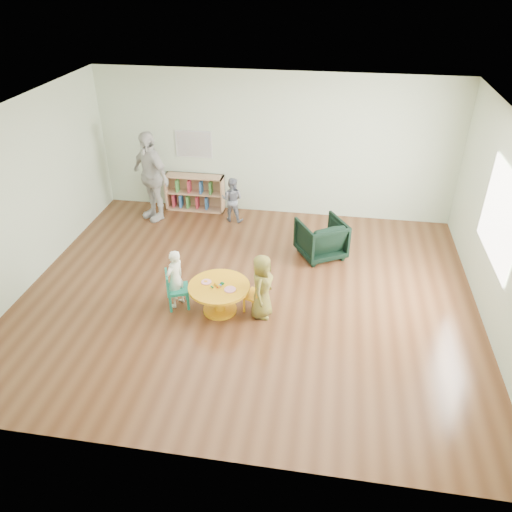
# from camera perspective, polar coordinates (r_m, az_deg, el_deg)

# --- Properties ---
(room) EXTENTS (7.10, 7.00, 2.80)m
(room) POSITION_cam_1_polar(r_m,az_deg,el_deg) (6.92, -1.00, 8.38)
(room) COLOR #54301A
(room) RESTS_ON ground
(activity_table) EXTENTS (0.91, 0.91, 0.50)m
(activity_table) POSITION_cam_1_polar(r_m,az_deg,el_deg) (7.36, -4.22, -4.29)
(activity_table) COLOR #F3A514
(activity_table) RESTS_ON ground
(kid_chair_left) EXTENTS (0.42, 0.42, 0.61)m
(kid_chair_left) POSITION_cam_1_polar(r_m,az_deg,el_deg) (7.53, -9.30, -3.67)
(kid_chair_left) COLOR #18866C
(kid_chair_left) RESTS_ON ground
(kid_chair_right) EXTENTS (0.39, 0.39, 0.55)m
(kid_chair_right) POSITION_cam_1_polar(r_m,az_deg,el_deg) (7.34, 0.15, -4.50)
(kid_chair_right) COLOR #F3A514
(kid_chair_right) RESTS_ON ground
(bookshelf) EXTENTS (1.20, 0.30, 0.75)m
(bookshelf) POSITION_cam_1_polar(r_m,az_deg,el_deg) (10.43, -7.03, 7.23)
(bookshelf) COLOR tan
(bookshelf) RESTS_ON ground
(alphabet_poster) EXTENTS (0.74, 0.01, 0.54)m
(alphabet_poster) POSITION_cam_1_polar(r_m,az_deg,el_deg) (10.19, -7.12, 12.56)
(alphabet_poster) COLOR silver
(alphabet_poster) RESTS_ON ground
(armchair) EXTENTS (1.01, 1.02, 0.68)m
(armchair) POSITION_cam_1_polar(r_m,az_deg,el_deg) (8.75, 7.45, 2.01)
(armchair) COLOR black
(armchair) RESTS_ON ground
(child_left) EXTENTS (0.35, 0.41, 0.94)m
(child_left) POSITION_cam_1_polar(r_m,az_deg,el_deg) (7.48, -9.22, -2.58)
(child_left) COLOR white
(child_left) RESTS_ON ground
(child_right) EXTENTS (0.38, 0.53, 1.00)m
(child_right) POSITION_cam_1_polar(r_m,az_deg,el_deg) (7.16, 0.68, -3.51)
(child_right) COLOR gold
(child_right) RESTS_ON ground
(toddler) EXTENTS (0.48, 0.39, 0.90)m
(toddler) POSITION_cam_1_polar(r_m,az_deg,el_deg) (9.86, -2.74, 6.47)
(toddler) COLOR #18223D
(toddler) RESTS_ON ground
(adult_caretaker) EXTENTS (1.10, 0.95, 1.78)m
(adult_caretaker) POSITION_cam_1_polar(r_m,az_deg,el_deg) (10.00, -11.96, 8.93)
(adult_caretaker) COLOR silver
(adult_caretaker) RESTS_ON ground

